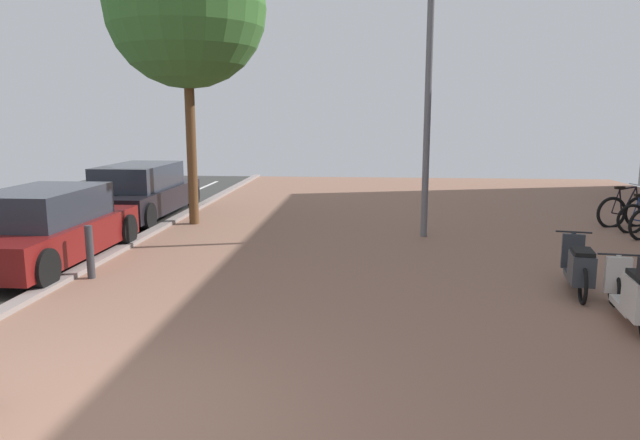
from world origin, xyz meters
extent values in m
torus|color=black|center=(8.03, 8.83, 0.30)|extent=(0.68, 0.17, 0.68)
cylinder|color=navy|center=(8.22, 8.86, 0.53)|extent=(0.14, 0.06, 0.54)
cylinder|color=navy|center=(8.15, 8.85, 0.28)|extent=(0.24, 0.06, 0.07)
cylinder|color=navy|center=(8.10, 8.84, 0.55)|extent=(0.16, 0.05, 0.49)
cube|color=black|center=(8.17, 8.85, 0.83)|extent=(0.23, 0.12, 0.06)
torus|color=black|center=(7.87, 9.49, 0.34)|extent=(0.74, 0.25, 0.75)
torus|color=black|center=(8.54, 9.65, 0.34)|extent=(0.74, 0.25, 0.75)
cylinder|color=black|center=(8.28, 9.59, 0.60)|extent=(0.34, 0.12, 0.65)
cylinder|color=black|center=(8.07, 9.54, 0.58)|extent=(0.15, 0.07, 0.59)
cylinder|color=black|center=(8.22, 9.58, 0.90)|extent=(0.42, 0.14, 0.09)
cylinder|color=black|center=(8.00, 9.52, 0.31)|extent=(0.27, 0.09, 0.08)
cylinder|color=black|center=(7.95, 9.51, 0.60)|extent=(0.18, 0.07, 0.54)
cylinder|color=black|center=(8.48, 9.64, 0.63)|extent=(0.16, 0.07, 0.59)
cube|color=black|center=(8.02, 9.53, 0.91)|extent=(0.24, 0.14, 0.06)
cylinder|color=#ADADB2|center=(8.42, 9.63, 0.97)|extent=(0.14, 0.47, 0.02)
torus|color=black|center=(5.24, 3.77, 0.24)|extent=(0.15, 0.54, 0.54)
torus|color=black|center=(5.45, 4.91, 0.24)|extent=(0.15, 0.54, 0.54)
cube|color=#31363D|center=(5.35, 4.34, 0.22)|extent=(0.39, 0.69, 0.08)
cube|color=#31363D|center=(5.28, 3.97, 0.43)|extent=(0.39, 0.55, 0.42)
cube|color=black|center=(5.28, 3.97, 0.67)|extent=(0.34, 0.50, 0.06)
cylinder|color=#31363D|center=(5.45, 4.88, 0.51)|extent=(0.09, 0.13, 0.54)
cube|color=#31363D|center=(5.44, 4.81, 0.49)|extent=(0.33, 0.14, 0.53)
cylinder|color=black|center=(5.44, 4.86, 0.78)|extent=(0.52, 0.12, 0.03)
torus|color=black|center=(5.63, 3.70, 0.22)|extent=(0.11, 0.50, 0.50)
cube|color=beige|center=(5.55, 3.05, 0.20)|extent=(0.37, 0.77, 0.08)
cylinder|color=beige|center=(5.63, 3.68, 0.47)|extent=(0.08, 0.13, 0.50)
cube|color=beige|center=(5.62, 3.60, 0.45)|extent=(0.33, 0.12, 0.49)
cylinder|color=black|center=(5.62, 3.65, 0.72)|extent=(0.52, 0.09, 0.03)
cube|color=maroon|center=(-3.28, 5.23, 0.45)|extent=(1.75, 4.00, 0.56)
cube|color=#282D38|center=(-3.28, 5.27, 1.01)|extent=(1.47, 2.32, 0.57)
cylinder|color=black|center=(-4.11, 6.71, 0.31)|extent=(0.20, 0.62, 0.62)
cylinder|color=black|center=(-2.44, 6.71, 0.31)|extent=(0.20, 0.62, 0.62)
cylinder|color=black|center=(-2.44, 3.75, 0.31)|extent=(0.20, 0.62, 0.62)
cube|color=black|center=(-3.43, 9.97, 0.46)|extent=(1.70, 4.45, 0.57)
cube|color=#282D38|center=(-3.43, 9.88, 1.04)|extent=(1.43, 2.65, 0.59)
cylinder|color=black|center=(-4.24, 11.68, 0.31)|extent=(0.20, 0.62, 0.62)
cylinder|color=black|center=(-2.62, 11.68, 0.31)|extent=(0.20, 0.62, 0.62)
cylinder|color=black|center=(-4.24, 8.27, 0.31)|extent=(0.20, 0.62, 0.62)
cylinder|color=black|center=(-2.62, 8.27, 0.31)|extent=(0.20, 0.62, 0.62)
cylinder|color=slate|center=(3.48, 8.10, 3.00)|extent=(0.14, 0.14, 5.99)
cylinder|color=brown|center=(-1.82, 9.12, 1.83)|extent=(0.23, 0.23, 3.67)
sphere|color=#3D7330|center=(-1.82, 9.12, 4.93)|extent=(3.60, 3.60, 3.60)
cylinder|color=#38383D|center=(-2.05, 4.39, 0.42)|extent=(0.12, 0.12, 0.85)
camera|label=1|loc=(2.29, -4.14, 2.54)|focal=32.56mm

